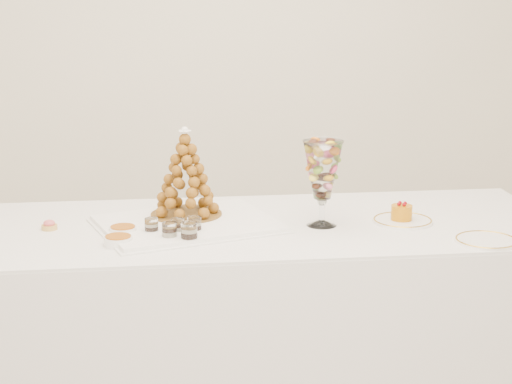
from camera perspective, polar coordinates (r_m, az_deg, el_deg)
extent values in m
cube|color=white|center=(4.85, -2.95, 9.99)|extent=(4.50, 0.04, 2.80)
cube|color=white|center=(0.95, 11.86, -7.39)|extent=(4.50, 0.04, 2.80)
cube|color=white|center=(3.40, 1.00, -8.98)|extent=(2.20, 0.90, 0.82)
cube|color=white|center=(3.26, 1.03, -2.22)|extent=(2.19, 0.90, 0.01)
cube|color=white|center=(3.23, -4.58, -2.14)|extent=(0.75, 0.64, 0.02)
cylinder|color=white|center=(3.24, 4.39, -2.07)|extent=(0.11, 0.11, 0.02)
cylinder|color=white|center=(3.23, 4.41, -1.24)|extent=(0.02, 0.02, 0.08)
sphere|color=white|center=(3.22, 4.42, -0.57)|extent=(0.04, 0.04, 0.04)
cylinder|color=white|center=(3.32, 9.75, -1.91)|extent=(0.23, 0.23, 0.01)
cylinder|color=white|center=(3.14, 15.10, -3.15)|extent=(0.22, 0.22, 0.01)
cylinder|color=tan|center=(3.27, -13.61, -2.29)|extent=(0.06, 0.06, 0.02)
ellipsoid|color=#D2565D|center=(3.27, -13.63, -2.04)|extent=(0.04, 0.04, 0.03)
cylinder|color=white|center=(3.12, -6.98, -2.34)|extent=(0.06, 0.06, 0.07)
cylinder|color=white|center=(3.11, -5.25, -2.36)|extent=(0.05, 0.05, 0.07)
cylinder|color=white|center=(3.11, -4.14, -2.26)|extent=(0.05, 0.05, 0.07)
cylinder|color=white|center=(3.04, -5.79, -2.68)|extent=(0.05, 0.05, 0.07)
cylinder|color=white|center=(3.01, -4.48, -2.74)|extent=(0.07, 0.07, 0.08)
cylinder|color=white|center=(3.14, -8.87, -2.60)|extent=(0.10, 0.10, 0.03)
cylinder|color=white|center=(3.03, -9.17, -3.25)|extent=(0.10, 0.10, 0.03)
cylinder|color=brown|center=(3.31, -4.67, -1.47)|extent=(0.27, 0.27, 0.01)
cone|color=brown|center=(3.27, -4.72, 1.36)|extent=(0.24, 0.24, 0.33)
sphere|color=white|center=(3.24, -4.78, 4.05)|extent=(0.03, 0.03, 0.03)
cylinder|color=#C57509|center=(3.31, 9.68, -1.36)|extent=(0.08, 0.08, 0.06)
sphere|color=maroon|center=(3.31, 9.91, -0.74)|extent=(0.01, 0.01, 0.01)
sphere|color=maroon|center=(3.31, 9.57, -0.71)|extent=(0.01, 0.01, 0.01)
sphere|color=maroon|center=(3.30, 9.50, -0.79)|extent=(0.01, 0.01, 0.01)
sphere|color=maroon|center=(3.29, 9.84, -0.82)|extent=(0.01, 0.01, 0.01)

